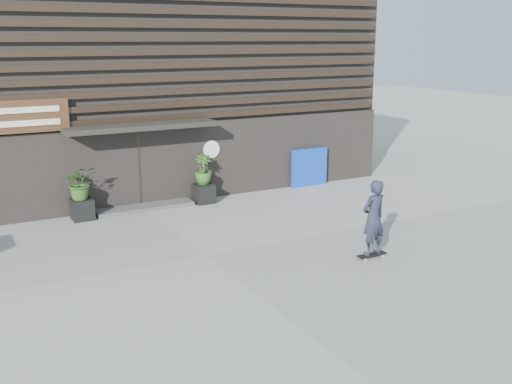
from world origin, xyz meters
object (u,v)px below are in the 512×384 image
planter_pot_left (82,209)px  blue_tarp (309,167)px  planter_pot_right (204,193)px  skateboarder (374,218)px

planter_pot_left → blue_tarp: size_ratio=0.42×
planter_pot_right → blue_tarp: size_ratio=0.42×
skateboarder → blue_tarp: bearing=68.6°
planter_pot_right → skateboarder: skateboarder is taller
blue_tarp → skateboarder: (-2.65, -6.74, 0.32)m
blue_tarp → skateboarder: skateboarder is taller
planter_pot_left → planter_pot_right: bearing=0.0°
blue_tarp → skateboarder: size_ratio=0.75×
planter_pot_left → blue_tarp: 7.98m
skateboarder → planter_pot_left: bearing=129.5°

